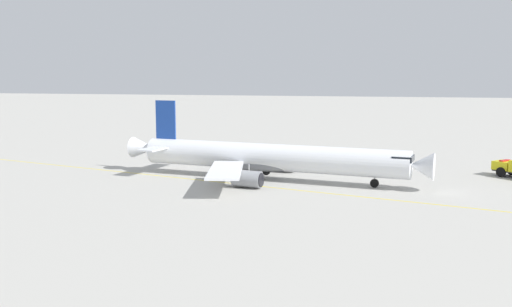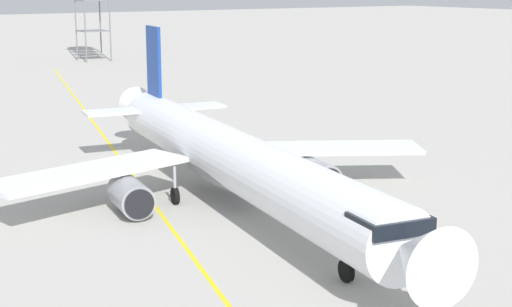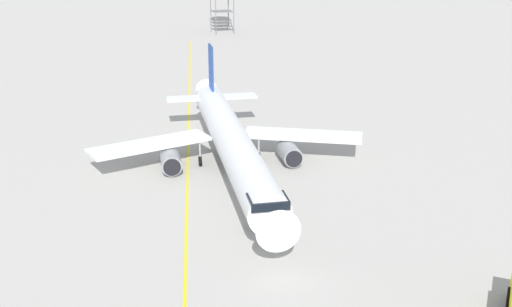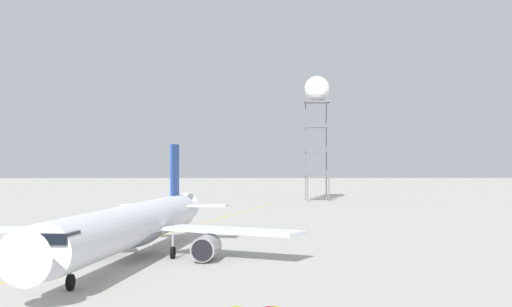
{
  "view_description": "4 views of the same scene",
  "coord_description": "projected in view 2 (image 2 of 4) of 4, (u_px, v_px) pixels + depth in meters",
  "views": [
    {
      "loc": [
        76.16,
        20.38,
        14.22
      ],
      "look_at": [
        0.22,
        1.47,
        3.29
      ],
      "focal_mm": 39.75,
      "sensor_mm": 36.0,
      "label": 1
    },
    {
      "loc": [
        26.44,
        45.11,
        14.01
      ],
      "look_at": [
        -0.71,
        2.51,
        2.82
      ],
      "focal_mm": 54.71,
      "sensor_mm": 36.0,
      "label": 2
    },
    {
      "loc": [
        20.35,
        63.45,
        23.74
      ],
      "look_at": [
        0.26,
        6.55,
        2.49
      ],
      "focal_mm": 44.03,
      "sensor_mm": 36.0,
      "label": 3
    },
    {
      "loc": [
        -7.13,
        66.1,
        8.66
      ],
      "look_at": [
        -9.85,
        -35.69,
        9.75
      ],
      "focal_mm": 50.18,
      "sensor_mm": 36.0,
      "label": 4
    }
  ],
  "objects": [
    {
      "name": "airliner_main",
      "position": [
        229.0,
        159.0,
        49.57
      ],
      "size": [
        30.18,
        43.34,
        10.51
      ],
      "rotation": [
        0.0,
        0.0,
        1.43
      ],
      "color": "white",
      "rests_on": "ground_plane"
    },
    {
      "name": "ground_plane",
      "position": [
        228.0,
        188.0,
        54.04
      ],
      "size": [
        600.0,
        600.0,
        0.0
      ],
      "primitive_type": "plane",
      "color": "#ADAAA3"
    },
    {
      "name": "taxiway_centreline",
      "position": [
        168.0,
        223.0,
        46.1
      ],
      "size": [
        42.58,
        169.46,
        0.01
      ],
      "rotation": [
        0.0,
        0.0,
        1.33
      ],
      "color": "yellow",
      "rests_on": "ground_plane"
    }
  ]
}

